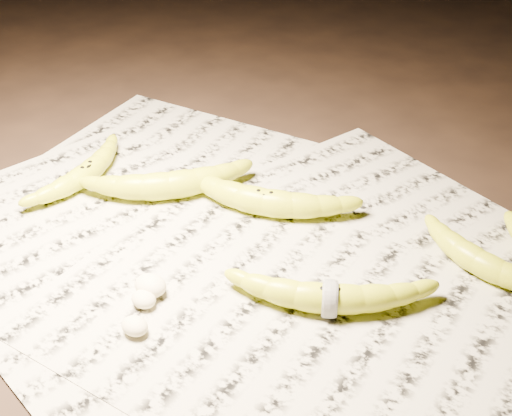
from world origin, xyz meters
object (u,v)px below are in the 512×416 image
Objects in this scene: banana_taped at (330,296)px; banana_center at (265,200)px; banana_left_a at (86,171)px; banana_left_b at (169,183)px; banana_upper_a at (480,260)px.

banana_center is at bearing 115.48° from banana_taped.
banana_taped is (0.43, -0.01, 0.00)m from banana_left_a.
banana_left_a is 0.13m from banana_left_b.
banana_upper_a is (0.41, 0.11, -0.00)m from banana_left_b.
banana_center is (0.25, 0.10, 0.00)m from banana_left_a.
banana_taped reaches higher than banana_upper_a.
banana_upper_a reaches higher than banana_left_a.
banana_left_b reaches higher than banana_center.
banana_upper_a is at bearing 25.02° from banana_taped.
banana_taped is 1.25× the size of banana_upper_a.
banana_taped is at bearing -60.06° from banana_left_b.
banana_left_b is 0.31m from banana_taped.
banana_taped is at bearing -53.09° from banana_center.
banana_center is 1.24× the size of banana_upper_a.
banana_left_b is at bearing 136.64° from banana_taped.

